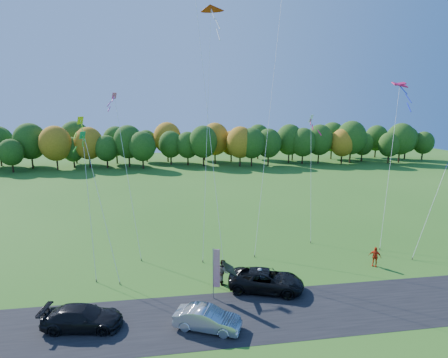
{
  "coord_description": "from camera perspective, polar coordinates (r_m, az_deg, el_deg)",
  "views": [
    {
      "loc": [
        -4.43,
        -23.97,
        13.28
      ],
      "look_at": [
        0.0,
        6.0,
        7.0
      ],
      "focal_mm": 28.0,
      "sensor_mm": 36.0,
      "label": 1
    }
  ],
  "objects": [
    {
      "name": "kite_diamond_pink",
      "position": [
        33.24,
        -15.55,
        0.89
      ],
      "size": [
        2.89,
        6.59,
        14.9
      ],
      "color": "#4C3F33",
      "rests_on": "ground"
    },
    {
      "name": "ground",
      "position": [
        27.76,
        1.89,
        -16.87
      ],
      "size": [
        160.0,
        160.0,
        0.0
      ],
      "primitive_type": "plane",
      "color": "#285D18"
    },
    {
      "name": "silver_sedan",
      "position": [
        22.83,
        -2.72,
        -21.83
      ],
      "size": [
        4.31,
        2.89,
        1.34
      ],
      "primitive_type": "imported",
      "rotation": [
        0.0,
        0.0,
        1.17
      ],
      "color": "#BCBDC1",
      "rests_on": "ground"
    },
    {
      "name": "kite_diamond_green",
      "position": [
        29.95,
        -21.18,
        -3.81
      ],
      "size": [
        1.73,
        4.84,
        11.59
      ],
      "color": "#4C3F33",
      "rests_on": "ground"
    },
    {
      "name": "person_tailgate_b",
      "position": [
        27.54,
        -0.15,
        -14.88
      ],
      "size": [
        0.78,
        0.97,
        1.91
      ],
      "primitive_type": "imported",
      "rotation": [
        0.0,
        0.0,
        1.63
      ],
      "color": "gray",
      "rests_on": "ground"
    },
    {
      "name": "tree_line",
      "position": [
        80.21,
        -5.13,
        2.13
      ],
      "size": [
        116.0,
        12.0,
        10.0
      ],
      "primitive_type": null,
      "color": "#1E4711",
      "rests_on": "ground"
    },
    {
      "name": "kite_diamond_yellow",
      "position": [
        29.91,
        -19.76,
        -2.71
      ],
      "size": [
        4.0,
        6.74,
        12.8
      ],
      "color": "#4C3F33",
      "rests_on": "ground"
    },
    {
      "name": "kite_parafoil_rainbow",
      "position": [
        38.96,
        25.56,
        2.7
      ],
      "size": [
        6.89,
        7.48,
        16.25
      ],
      "color": "#4C3F33",
      "rests_on": "ground"
    },
    {
      "name": "kite_delta_red",
      "position": [
        32.84,
        -2.72,
        9.42
      ],
      "size": [
        3.11,
        9.53,
        24.16
      ],
      "color": "#4C3F33",
      "rests_on": "ground"
    },
    {
      "name": "feather_flag",
      "position": [
        25.02,
        -1.36,
        -14.31
      ],
      "size": [
        0.5,
        0.15,
        3.78
      ],
      "color": "#999999",
      "rests_on": "ground"
    },
    {
      "name": "black_suv",
      "position": [
        26.93,
        6.88,
        -16.08
      ],
      "size": [
        6.01,
        4.14,
        1.53
      ],
      "primitive_type": "imported",
      "rotation": [
        0.0,
        0.0,
        1.25
      ],
      "color": "black",
      "rests_on": "ground"
    },
    {
      "name": "kite_parafoil_orange",
      "position": [
        36.85,
        7.96,
        15.1
      ],
      "size": [
        8.51,
        14.1,
        31.57
      ],
      "color": "#4C3F33",
      "rests_on": "ground"
    },
    {
      "name": "person_tailgate_a",
      "position": [
        26.96,
        5.91,
        -15.87
      ],
      "size": [
        0.51,
        0.67,
        1.66
      ],
      "primitive_type": "imported",
      "rotation": [
        0.0,
        0.0,
        1.38
      ],
      "color": "silver",
      "rests_on": "ground"
    },
    {
      "name": "kite_diamond_blue_low",
      "position": [
        37.55,
        30.65,
        -4.28
      ],
      "size": [
        5.84,
        4.01,
        8.36
      ],
      "color": "#4C3F33",
      "rests_on": "ground"
    },
    {
      "name": "kite_diamond_white",
      "position": [
        36.97,
        14.01,
        0.42
      ],
      "size": [
        2.04,
        5.45,
        12.87
      ],
      "color": "#4C3F33",
      "rests_on": "ground"
    },
    {
      "name": "dark_truck_a",
      "position": [
        24.46,
        -22.11,
        -20.2
      ],
      "size": [
        5.0,
        2.55,
        1.39
      ],
      "primitive_type": "imported",
      "rotation": [
        0.0,
        0.0,
        1.44
      ],
      "color": "black",
      "rests_on": "ground"
    },
    {
      "name": "person_east",
      "position": [
        32.84,
        23.41,
        -11.55
      ],
      "size": [
        1.03,
        0.96,
        1.7
      ],
      "primitive_type": "imported",
      "rotation": [
        0.0,
        0.0,
        -0.7
      ],
      "color": "red",
      "rests_on": "ground"
    },
    {
      "name": "kite_delta_blue",
      "position": [
        32.67,
        -3.15,
        14.8
      ],
      "size": [
        3.24,
        12.34,
        30.34
      ],
      "color": "#4C3F33",
      "rests_on": "ground"
    },
    {
      "name": "asphalt_strip",
      "position": [
        24.39,
        3.69,
        -21.29
      ],
      "size": [
        90.0,
        6.0,
        0.01
      ],
      "primitive_type": "cube",
      "color": "black",
      "rests_on": "ground"
    }
  ]
}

